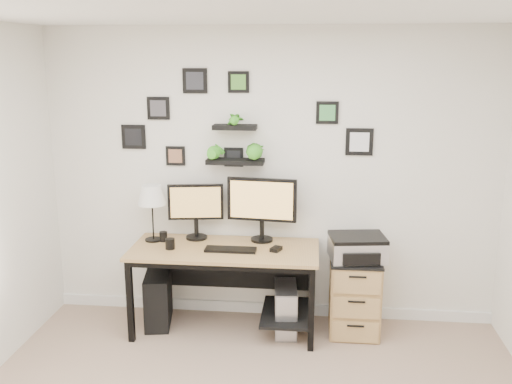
# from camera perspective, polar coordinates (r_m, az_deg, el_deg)

# --- Properties ---
(room) EXTENTS (4.00, 4.00, 4.00)m
(room) POSITION_cam_1_polar(r_m,az_deg,el_deg) (5.43, 1.36, -11.51)
(room) COLOR tan
(room) RESTS_ON ground
(desk) EXTENTS (1.60, 0.70, 0.75)m
(desk) POSITION_cam_1_polar(r_m,az_deg,el_deg) (4.95, -2.68, -6.85)
(desk) COLOR tan
(desk) RESTS_ON ground
(monitor_left) EXTENTS (0.49, 0.22, 0.50)m
(monitor_left) POSITION_cam_1_polar(r_m,az_deg,el_deg) (5.06, -6.04, -1.52)
(monitor_left) COLOR black
(monitor_left) RESTS_ON desk
(monitor_right) EXTENTS (0.61, 0.21, 0.57)m
(monitor_right) POSITION_cam_1_polar(r_m,az_deg,el_deg) (4.96, 0.59, -1.22)
(monitor_right) COLOR black
(monitor_right) RESTS_ON desk
(keyboard) EXTENTS (0.43, 0.14, 0.02)m
(keyboard) POSITION_cam_1_polar(r_m,az_deg,el_deg) (4.81, -2.56, -5.77)
(keyboard) COLOR black
(keyboard) RESTS_ON desk
(mouse) EXTENTS (0.11, 0.13, 0.03)m
(mouse) POSITION_cam_1_polar(r_m,az_deg,el_deg) (4.81, 2.02, -5.72)
(mouse) COLOR black
(mouse) RESTS_ON desk
(table_lamp) EXTENTS (0.25, 0.25, 0.50)m
(table_lamp) POSITION_cam_1_polar(r_m,az_deg,el_deg) (5.04, -10.38, -0.43)
(table_lamp) COLOR black
(table_lamp) RESTS_ON desk
(mug) EXTENTS (0.08, 0.08, 0.09)m
(mug) POSITION_cam_1_polar(r_m,az_deg,el_deg) (4.89, -8.59, -5.15)
(mug) COLOR black
(mug) RESTS_ON desk
(pen_cup) EXTENTS (0.07, 0.07, 0.09)m
(pen_cup) POSITION_cam_1_polar(r_m,az_deg,el_deg) (5.10, -9.25, -4.42)
(pen_cup) COLOR black
(pen_cup) RESTS_ON desk
(pc_tower_black) EXTENTS (0.29, 0.50, 0.47)m
(pc_tower_black) POSITION_cam_1_polar(r_m,az_deg,el_deg) (5.25, -9.75, -10.44)
(pc_tower_black) COLOR black
(pc_tower_black) RESTS_ON ground
(pc_tower_grey) EXTENTS (0.22, 0.44, 0.42)m
(pc_tower_grey) POSITION_cam_1_polar(r_m,az_deg,el_deg) (5.04, 2.98, -11.61)
(pc_tower_grey) COLOR gray
(pc_tower_grey) RESTS_ON ground
(file_cabinet) EXTENTS (0.43, 0.53, 0.67)m
(file_cabinet) POSITION_cam_1_polar(r_m,az_deg,el_deg) (5.08, 9.80, -10.05)
(file_cabinet) COLOR tan
(file_cabinet) RESTS_ON ground
(printer) EXTENTS (0.50, 0.42, 0.21)m
(printer) POSITION_cam_1_polar(r_m,az_deg,el_deg) (4.89, 10.09, -5.49)
(printer) COLOR silver
(printer) RESTS_ON file_cabinet
(wall_decor) EXTENTS (2.21, 0.18, 0.85)m
(wall_decor) POSITION_cam_1_polar(r_m,az_deg,el_deg) (4.94, -2.12, 5.68)
(wall_decor) COLOR black
(wall_decor) RESTS_ON ground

